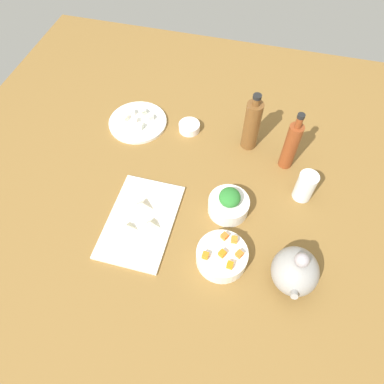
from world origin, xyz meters
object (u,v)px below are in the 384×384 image
(teapot, at_px, (295,271))
(bottle_1, at_px, (291,145))
(bowl_small_side, at_px, (189,127))
(bottle_0, at_px, (252,125))
(bowl_greens, at_px, (228,206))
(drinking_glass_0, at_px, (305,186))
(plate_tofu, at_px, (138,122))
(bowl_carrots, at_px, (222,256))
(cutting_board, at_px, (141,221))

(teapot, relative_size, bottle_1, 0.66)
(bowl_small_side, distance_m, bottle_0, 0.25)
(bowl_greens, height_order, teapot, teapot)
(bottle_0, bearing_deg, teapot, 22.81)
(teapot, distance_m, bottle_0, 0.53)
(bottle_1, bearing_deg, bowl_small_side, -101.58)
(bottle_0, xyz_separation_m, drinking_glass_0, (0.18, 0.21, -0.05))
(bowl_greens, xyz_separation_m, bowl_small_side, (-0.32, -0.22, -0.01))
(plate_tofu, height_order, bowl_carrots, bowl_carrots)
(plate_tofu, relative_size, bowl_greens, 1.72)
(bottle_1, bearing_deg, drinking_glass_0, 28.94)
(bottle_0, bearing_deg, bottle_1, 67.54)
(plate_tofu, distance_m, bottle_0, 0.45)
(bottle_0, relative_size, drinking_glass_0, 2.15)
(cutting_board, height_order, bottle_0, bottle_0)
(plate_tofu, height_order, bottle_1, bottle_1)
(bottle_1, bearing_deg, bowl_greens, -33.47)
(cutting_board, distance_m, plate_tofu, 0.45)
(cutting_board, bearing_deg, bowl_small_side, 173.90)
(cutting_board, xyz_separation_m, bowl_greens, (-0.11, 0.26, 0.02))
(plate_tofu, bearing_deg, bottle_0, 89.84)
(drinking_glass_0, bearing_deg, bowl_small_side, -114.34)
(bowl_small_side, relative_size, drinking_glass_0, 0.74)
(bowl_greens, xyz_separation_m, bottle_1, (-0.24, 0.16, 0.07))
(bottle_1, relative_size, drinking_glass_0, 2.19)
(bowl_small_side, xyz_separation_m, bottle_0, (0.02, 0.23, 0.09))
(plate_tofu, distance_m, teapot, 0.81)
(bowl_carrots, bearing_deg, bowl_greens, -175.03)
(bowl_carrots, xyz_separation_m, drinking_glass_0, (-0.30, 0.21, 0.03))
(bottle_1, height_order, drinking_glass_0, bottle_1)
(drinking_glass_0, bearing_deg, cutting_board, -64.63)
(plate_tofu, bearing_deg, bowl_greens, 54.24)
(cutting_board, xyz_separation_m, bottle_0, (-0.42, 0.28, 0.10))
(bowl_carrots, bearing_deg, bottle_0, 179.82)
(bowl_carrots, height_order, bottle_1, bottle_1)
(bowl_small_side, bearing_deg, bowl_greens, 34.03)
(bowl_carrots, distance_m, bowl_small_side, 0.55)
(plate_tofu, height_order, drinking_glass_0, drinking_glass_0)
(bottle_0, bearing_deg, drinking_glass_0, 49.14)
(bottle_1, bearing_deg, cutting_board, -49.80)
(bowl_greens, xyz_separation_m, bottle_0, (-0.30, 0.02, 0.08))
(bowl_greens, xyz_separation_m, bowl_carrots, (0.18, 0.02, -0.00))
(teapot, bearing_deg, drinking_glass_0, 178.68)
(teapot, relative_size, bottle_0, 0.67)
(bowl_greens, bearing_deg, bowl_small_side, -145.97)
(bowl_small_side, bearing_deg, bowl_carrots, 24.96)
(plate_tofu, height_order, teapot, teapot)
(cutting_board, distance_m, teapot, 0.49)
(bowl_greens, relative_size, bowl_small_side, 1.63)
(teapot, distance_m, drinking_glass_0, 0.31)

